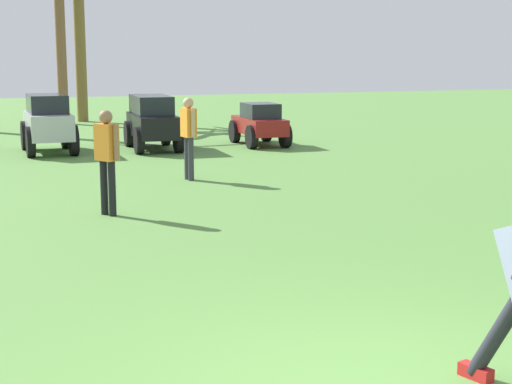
# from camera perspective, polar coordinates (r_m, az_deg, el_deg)

# --- Properties ---
(teammate_midfield) EXTENTS (0.25, 0.50, 1.56)m
(teammate_midfield) POSITION_cam_1_polar(r_m,az_deg,el_deg) (14.83, -4.92, 4.47)
(teammate_midfield) COLOR #33333D
(teammate_midfield) RESTS_ON ground_plane
(teammate_deep) EXTENTS (0.35, 0.46, 1.56)m
(teammate_deep) POSITION_cam_1_polar(r_m,az_deg,el_deg) (11.70, -10.79, 2.85)
(teammate_deep) COLOR black
(teammate_deep) RESTS_ON ground_plane
(parked_car_slot_b) EXTENTS (1.20, 2.37, 1.40)m
(parked_car_slot_b) POSITION_cam_1_polar(r_m,az_deg,el_deg) (19.63, -14.90, 4.95)
(parked_car_slot_b) COLOR #B7BABF
(parked_car_slot_b) RESTS_ON ground_plane
(parked_car_slot_c) EXTENTS (1.22, 2.43, 1.34)m
(parked_car_slot_c) POSITION_cam_1_polar(r_m,az_deg,el_deg) (19.82, -7.56, 5.18)
(parked_car_slot_c) COLOR black
(parked_car_slot_c) RESTS_ON ground_plane
(parked_car_slot_d) EXTENTS (1.14, 2.23, 1.10)m
(parked_car_slot_d) POSITION_cam_1_polar(r_m,az_deg,el_deg) (20.58, 0.25, 5.00)
(parked_car_slot_d) COLOR maroon
(parked_car_slot_d) RESTS_ON ground_plane
(palm_tree_left_of_centre) EXTENTS (3.10, 3.45, 5.25)m
(palm_tree_left_of_centre) POSITION_cam_1_polar(r_m,az_deg,el_deg) (27.69, -14.08, 11.39)
(palm_tree_left_of_centre) COLOR brown
(palm_tree_left_of_centre) RESTS_ON ground_plane
(palm_tree_right_of_centre) EXTENTS (3.59, 3.40, 5.68)m
(palm_tree_right_of_centre) POSITION_cam_1_polar(r_m,az_deg,el_deg) (28.48, -12.73, 11.82)
(palm_tree_right_of_centre) COLOR brown
(palm_tree_right_of_centre) RESTS_ON ground_plane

